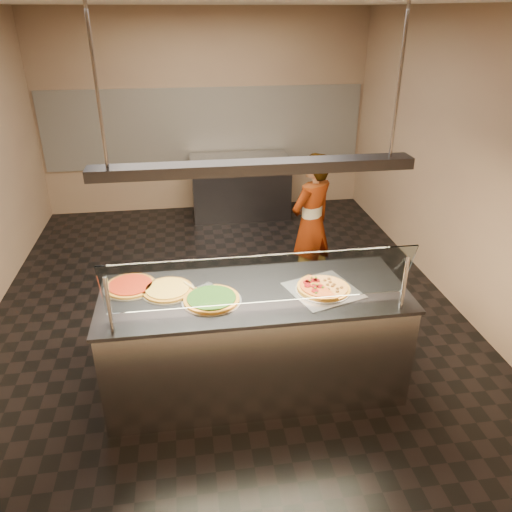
{
  "coord_description": "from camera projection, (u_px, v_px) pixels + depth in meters",
  "views": [
    {
      "loc": [
        -0.36,
        -4.83,
        2.95
      ],
      "look_at": [
        0.21,
        -0.99,
        1.02
      ],
      "focal_mm": 35.0,
      "sensor_mm": 36.0,
      "label": 1
    }
  ],
  "objects": [
    {
      "name": "ceiling",
      "position": [
        215.0,
        1.0,
        4.3
      ],
      "size": [
        5.0,
        6.0,
        0.02
      ],
      "primitive_type": "cube",
      "color": "silver",
      "rests_on": "wall_back"
    },
    {
      "name": "pizza_spinach",
      "position": [
        212.0,
        299.0,
        3.84
      ],
      "size": [
        0.46,
        0.46,
        0.03
      ],
      "color": "silver",
      "rests_on": "serving_counter"
    },
    {
      "name": "tile_band",
      "position": [
        205.0,
        128.0,
        7.7
      ],
      "size": [
        4.9,
        0.02,
        1.2
      ],
      "primitive_type": "cube",
      "color": "silver",
      "rests_on": "wall_back"
    },
    {
      "name": "wall_front",
      "position": [
        275.0,
        358.0,
        2.31
      ],
      "size": [
        5.0,
        0.02,
        3.0
      ],
      "primitive_type": "cube",
      "color": "tan",
      "rests_on": "ground"
    },
    {
      "name": "perforated_tray",
      "position": [
        323.0,
        290.0,
        3.98
      ],
      "size": [
        0.64,
        0.64,
        0.01
      ],
      "color": "silver",
      "rests_on": "serving_counter"
    },
    {
      "name": "wall_right",
      "position": [
        456.0,
        161.0,
        5.3
      ],
      "size": [
        0.02,
        6.0,
        3.0
      ],
      "primitive_type": "cube",
      "color": "tan",
      "rests_on": "ground"
    },
    {
      "name": "worker",
      "position": [
        311.0,
        224.0,
        5.56
      ],
      "size": [
        0.7,
        0.65,
        1.6
      ],
      "primitive_type": "imported",
      "rotation": [
        0.0,
        0.0,
        3.74
      ],
      "color": "#3E3B48",
      "rests_on": "ground"
    },
    {
      "name": "heat_lamp_housing",
      "position": [
        254.0,
        167.0,
        3.51
      ],
      "size": [
        2.3,
        0.18,
        0.08
      ],
      "primitive_type": "cube",
      "color": "#35353A",
      "rests_on": "ceiling"
    },
    {
      "name": "ground",
      "position": [
        225.0,
        300.0,
        5.65
      ],
      "size": [
        5.0,
        6.0,
        0.02
      ],
      "primitive_type": "cube",
      "color": "black",
      "rests_on": "ground"
    },
    {
      "name": "half_pizza_sausage",
      "position": [
        335.0,
        286.0,
        3.99
      ],
      "size": [
        0.33,
        0.46,
        0.04
      ],
      "color": "#9F681F",
      "rests_on": "perforated_tray"
    },
    {
      "name": "lamp_rod_right",
      "position": [
        399.0,
        83.0,
        3.4
      ],
      "size": [
        0.02,
        0.02,
        1.01
      ],
      "primitive_type": "cylinder",
      "color": "#B7B7BC",
      "rests_on": "ceiling"
    },
    {
      "name": "pizza_spatula",
      "position": [
        197.0,
        286.0,
        3.99
      ],
      "size": [
        0.27,
        0.19,
        0.02
      ],
      "color": "#B7B7BC",
      "rests_on": "pizza_spinach"
    },
    {
      "name": "pizza_tomato",
      "position": [
        130.0,
        285.0,
        4.03
      ],
      "size": [
        0.43,
        0.43,
        0.03
      ],
      "color": "silver",
      "rests_on": "serving_counter"
    },
    {
      "name": "lamp_rod_left",
      "position": [
        97.0,
        89.0,
        3.14
      ],
      "size": [
        0.02,
        0.02,
        1.01
      ],
      "primitive_type": "cylinder",
      "color": "#B7B7BC",
      "rests_on": "ceiling"
    },
    {
      "name": "prep_table",
      "position": [
        241.0,
        187.0,
        7.76
      ],
      "size": [
        1.52,
        0.74,
        0.93
      ],
      "color": "#35353A",
      "rests_on": "ground"
    },
    {
      "name": "sneeze_guard",
      "position": [
        261.0,
        281.0,
        3.53
      ],
      "size": [
        2.2,
        0.18,
        0.54
      ],
      "color": "#B7B7BC",
      "rests_on": "serving_counter"
    },
    {
      "name": "pizza_cheese",
      "position": [
        168.0,
        289.0,
        3.98
      ],
      "size": [
        0.43,
        0.43,
        0.03
      ],
      "color": "silver",
      "rests_on": "serving_counter"
    },
    {
      "name": "wall_back",
      "position": [
        204.0,
        114.0,
        7.64
      ],
      "size": [
        5.0,
        0.02,
        3.0
      ],
      "primitive_type": "cube",
      "color": "tan",
      "rests_on": "ground"
    },
    {
      "name": "half_pizza_pepperoni",
      "position": [
        311.0,
        287.0,
        3.96
      ],
      "size": [
        0.33,
        0.46,
        0.05
      ],
      "color": "#9F681F",
      "rests_on": "perforated_tray"
    },
    {
      "name": "serving_counter",
      "position": [
        255.0,
        340.0,
        4.17
      ],
      "size": [
        2.44,
        0.94,
        0.93
      ],
      "color": "#B7B7BC",
      "rests_on": "ground"
    }
  ]
}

